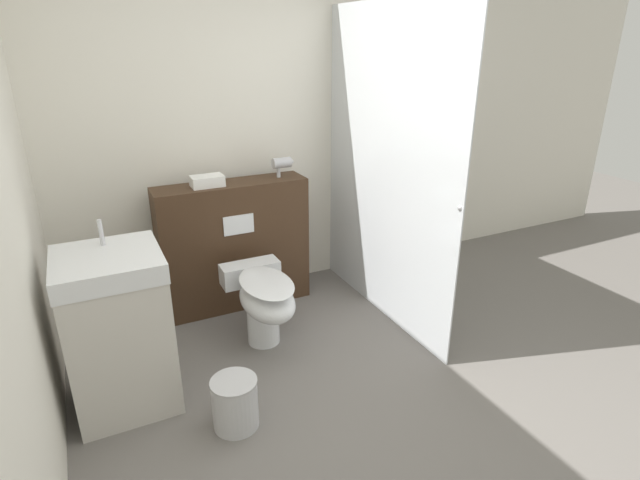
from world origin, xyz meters
TOP-DOWN VIEW (x-y plane):
  - ground_plane at (0.00, 0.00)m, footprint 12.00×12.00m
  - wall_back at (0.00, 1.88)m, footprint 8.00×0.06m
  - partition_panel at (-0.28, 1.62)m, footprint 1.10×0.29m
  - shower_glass at (0.65, 1.05)m, footprint 0.04×1.60m
  - toilet at (-0.29, 0.99)m, footprint 0.40×0.67m
  - sink_vanity at (-1.18, 0.80)m, footprint 0.52×0.53m
  - hair_drier at (0.12, 1.62)m, footprint 0.17×0.08m
  - folded_towel at (-0.45, 1.61)m, footprint 0.22×0.14m
  - waste_bin at (-0.70, 0.33)m, footprint 0.24×0.24m

SIDE VIEW (x-z plane):
  - ground_plane at x=0.00m, z-range 0.00..0.00m
  - waste_bin at x=-0.70m, z-range 0.00..0.28m
  - toilet at x=-0.29m, z-range 0.09..0.58m
  - sink_vanity at x=-1.18m, z-range -0.07..0.97m
  - partition_panel at x=-0.28m, z-range 0.00..0.96m
  - folded_towel at x=-0.45m, z-range 0.96..1.03m
  - hair_drier at x=0.12m, z-range 0.99..1.13m
  - shower_glass at x=0.65m, z-range 0.00..2.15m
  - wall_back at x=0.00m, z-range 0.00..2.50m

